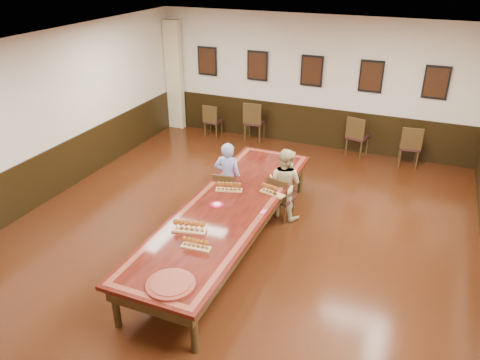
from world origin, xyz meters
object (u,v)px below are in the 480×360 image
at_px(spare_chair_c, 358,135).
at_px(person_man, 228,178).
at_px(chair_man, 227,192).
at_px(person_woman, 285,183).
at_px(conference_table, 228,213).
at_px(spare_chair_b, 255,121).
at_px(carved_platter, 171,284).
at_px(chair_woman, 282,197).
at_px(spare_chair_a, 213,120).
at_px(spare_chair_d, 410,145).

relative_size(spare_chair_c, person_man, 0.70).
xyz_separation_m(chair_man, person_woman, (1.02, 0.32, 0.24)).
bearing_deg(person_woman, conference_table, 77.72).
relative_size(spare_chair_b, carved_platter, 1.42).
bearing_deg(chair_woman, person_woman, -90.00).
height_order(spare_chair_a, carved_platter, spare_chair_a).
bearing_deg(spare_chair_b, spare_chair_c, 177.51).
relative_size(spare_chair_d, conference_table, 0.19).
relative_size(chair_woman, spare_chair_a, 0.99).
height_order(chair_man, spare_chair_d, spare_chair_d).
relative_size(spare_chair_d, person_woman, 0.72).
xyz_separation_m(chair_man, spare_chair_a, (-2.04, 3.63, -0.00)).
bearing_deg(chair_woman, spare_chair_c, -90.66).
bearing_deg(person_woman, spare_chair_b, -49.80).
xyz_separation_m(chair_woman, spare_chair_a, (-3.04, 3.40, 0.00)).
xyz_separation_m(spare_chair_a, carved_platter, (2.67, -6.72, 0.34)).
distance_m(chair_man, conference_table, 1.09).
xyz_separation_m(chair_man, chair_woman, (1.01, 0.23, -0.00)).
xyz_separation_m(spare_chair_c, person_woman, (-0.73, -3.51, 0.19)).
height_order(chair_woman, person_woman, person_woman).
xyz_separation_m(chair_woman, person_woman, (0.02, 0.09, 0.24)).
height_order(chair_woman, person_man, person_man).
distance_m(spare_chair_b, spare_chair_c, 2.66).
height_order(spare_chair_d, person_woman, person_woman).
bearing_deg(spare_chair_c, carved_platter, 94.64).
height_order(chair_woman, spare_chair_c, spare_chair_c).
relative_size(spare_chair_b, person_man, 0.74).
distance_m(spare_chair_d, person_man, 4.64).
bearing_deg(chair_man, spare_chair_b, -83.73).
bearing_deg(spare_chair_c, person_woman, 92.08).
bearing_deg(carved_platter, chair_man, 101.64).
relative_size(spare_chair_d, carved_platter, 1.34).
distance_m(chair_woman, conference_table, 1.32).
bearing_deg(chair_woman, spare_chair_b, -50.64).
xyz_separation_m(chair_woman, spare_chair_c, (0.74, 3.60, 0.06)).
bearing_deg(spare_chair_a, carved_platter, 111.58).
relative_size(chair_woman, person_woman, 0.64).
bearing_deg(spare_chair_c, chair_woman, 92.10).
bearing_deg(spare_chair_d, conference_table, 54.31).
relative_size(spare_chair_a, person_woman, 0.64).
distance_m(chair_woman, person_woman, 0.26).
distance_m(chair_woman, carved_platter, 3.36).
xyz_separation_m(spare_chair_a, conference_table, (2.51, -4.59, 0.17)).
bearing_deg(conference_table, chair_woman, 65.84).
height_order(spare_chair_a, spare_chair_b, spare_chair_b).
xyz_separation_m(spare_chair_a, person_man, (2.03, -3.54, 0.26)).
bearing_deg(spare_chair_a, spare_chair_b, -171.90).
bearing_deg(spare_chair_b, carved_platter, 99.34).
distance_m(chair_man, person_woman, 1.10).
bearing_deg(chair_man, person_man, -90.00).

